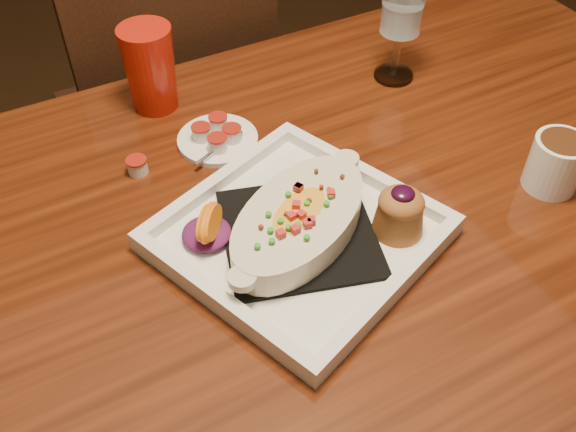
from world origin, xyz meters
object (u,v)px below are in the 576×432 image
chair_far (173,117)px  saucer (217,138)px  table (313,262)px  coffee_mug (558,161)px  red_tumbler (150,69)px  plate (306,226)px  goblet (402,14)px

chair_far → saucer: size_ratio=7.43×
table → chair_far: 0.65m
coffee_mug → red_tumbler: bearing=147.6°
chair_far → red_tumbler: size_ratio=6.62×
plate → goblet: (0.33, 0.27, 0.09)m
goblet → red_tumbler: size_ratio=1.22×
coffee_mug → saucer: (-0.39, 0.31, -0.03)m
table → chair_far: (-0.00, 0.63, -0.15)m
plate → red_tumbler: red_tumbler is taller
coffee_mug → red_tumbler: (-0.44, 0.45, 0.03)m
goblet → plate: bearing=-140.8°
chair_far → saucer: 0.49m
table → coffee_mug: 0.38m
coffee_mug → plate: bearing=-177.3°
table → chair_far: size_ratio=1.61×
chair_far → table: bearing=90.0°
coffee_mug → red_tumbler: red_tumbler is taller
table → saucer: (-0.05, 0.21, 0.11)m
coffee_mug → table: bearing=176.5°
chair_far → red_tumbler: (-0.10, -0.28, 0.31)m
table → plate: size_ratio=3.72×
table → plate: 0.13m
coffee_mug → red_tumbler: 0.63m
table → plate: bearing=-135.8°
chair_far → plate: 0.72m
chair_far → saucer: bearing=82.8°
chair_far → red_tumbler: bearing=69.9°
coffee_mug → red_tumbler: size_ratio=0.76×
red_tumbler → saucer: bearing=-70.6°
plate → red_tumbler: bearing=79.3°
chair_far → coffee_mug: bearing=114.5°
coffee_mug → saucer: bearing=154.7°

